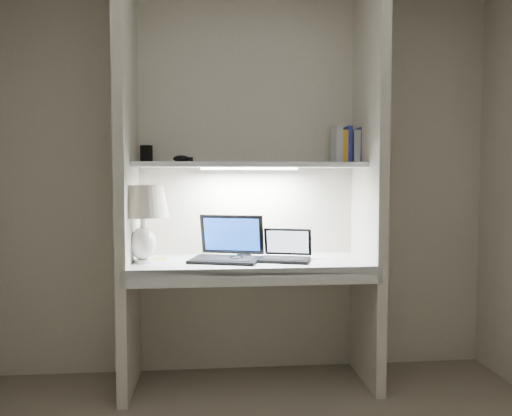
{
  "coord_description": "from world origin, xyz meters",
  "views": [
    {
      "loc": [
        -0.24,
        -1.77,
        1.27
      ],
      "look_at": [
        0.02,
        1.05,
        1.1
      ],
      "focal_mm": 35.0,
      "sensor_mm": 36.0,
      "label": 1
    }
  ],
  "objects": [
    {
      "name": "back_wall",
      "position": [
        0.0,
        1.5,
        1.25
      ],
      "size": [
        3.2,
        0.01,
        2.5
      ],
      "primitive_type": "cube",
      "color": "beige",
      "rests_on": "floor"
    },
    {
      "name": "alcove_panel_left",
      "position": [
        -0.73,
        1.23,
        1.25
      ],
      "size": [
        0.06,
        0.55,
        2.5
      ],
      "primitive_type": "cube",
      "color": "beige",
      "rests_on": "floor"
    },
    {
      "name": "alcove_panel_right",
      "position": [
        0.73,
        1.23,
        1.25
      ],
      "size": [
        0.06,
        0.55,
        2.5
      ],
      "primitive_type": "cube",
      "color": "beige",
      "rests_on": "floor"
    },
    {
      "name": "desk",
      "position": [
        0.0,
        1.23,
        0.75
      ],
      "size": [
        1.4,
        0.55,
        0.04
      ],
      "primitive_type": "cube",
      "color": "white",
      "rests_on": "alcove_panel_left"
    },
    {
      "name": "desk_apron",
      "position": [
        0.0,
        0.96,
        0.72
      ],
      "size": [
        1.46,
        0.03,
        0.1
      ],
      "primitive_type": "cube",
      "color": "silver",
      "rests_on": "desk"
    },
    {
      "name": "shelf",
      "position": [
        0.0,
        1.32,
        1.35
      ],
      "size": [
        1.4,
        0.36,
        0.03
      ],
      "primitive_type": "cube",
      "color": "silver",
      "rests_on": "back_wall"
    },
    {
      "name": "strip_light",
      "position": [
        0.0,
        1.32,
        1.33
      ],
      "size": [
        0.6,
        0.04,
        0.02
      ],
      "primitive_type": "cube",
      "color": "white",
      "rests_on": "shelf"
    },
    {
      "name": "table_lamp",
      "position": [
        -0.64,
        1.21,
        1.08
      ],
      "size": [
        0.31,
        0.31,
        0.46
      ],
      "color": "white",
      "rests_on": "desk"
    },
    {
      "name": "laptop_main",
      "position": [
        -0.14,
        1.27,
        0.83
      ],
      "size": [
        0.48,
        0.44,
        0.27
      ],
      "rotation": [
        0.0,
        0.0,
        -0.28
      ],
      "color": "black",
      "rests_on": "desk"
    },
    {
      "name": "laptop_netbook",
      "position": [
        0.21,
        1.22,
        0.81
      ],
      "size": [
        0.35,
        0.33,
        0.19
      ],
      "rotation": [
        0.0,
        0.0,
        -0.29
      ],
      "color": "black",
      "rests_on": "desk"
    },
    {
      "name": "speaker",
      "position": [
        -0.02,
        1.42,
        0.84
      ],
      "size": [
        0.11,
        0.09,
        0.13
      ],
      "primitive_type": "cube",
      "rotation": [
        0.0,
        0.0,
        -0.29
      ],
      "color": "silver",
      "rests_on": "desk"
    },
    {
      "name": "mouse",
      "position": [
        -0.09,
        1.21,
        0.79
      ],
      "size": [
        0.11,
        0.08,
        0.03
      ],
      "primitive_type": "ellipsoid",
      "rotation": [
        0.0,
        0.0,
        0.27
      ],
      "color": "black",
      "rests_on": "desk"
    },
    {
      "name": "cable_coil",
      "position": [
        0.03,
        1.16,
        0.78
      ],
      "size": [
        0.09,
        0.09,
        0.01
      ],
      "primitive_type": "torus",
      "rotation": [
        0.0,
        0.0,
        -0.09
      ],
      "color": "black",
      "rests_on": "desk"
    },
    {
      "name": "sticky_note",
      "position": [
        -0.55,
        1.33,
        0.77
      ],
      "size": [
        0.09,
        0.09,
        0.0
      ],
      "primitive_type": "cube",
      "rotation": [
        0.0,
        0.0,
        0.19
      ],
      "color": "gold",
      "rests_on": "desk"
    },
    {
      "name": "book_row",
      "position": [
        0.65,
        1.36,
        1.47
      ],
      "size": [
        0.22,
        0.15,
        0.23
      ],
      "color": "silver",
      "rests_on": "shelf"
    },
    {
      "name": "shelf_box",
      "position": [
        -0.64,
        1.42,
        1.42
      ],
      "size": [
        0.08,
        0.07,
        0.11
      ],
      "primitive_type": "cube",
      "rotation": [
        0.0,
        0.0,
        -0.39
      ],
      "color": "black",
      "rests_on": "shelf"
    },
    {
      "name": "shelf_gadget",
      "position": [
        -0.42,
        1.36,
        1.39
      ],
      "size": [
        0.12,
        0.09,
        0.04
      ],
      "primitive_type": "ellipsoid",
      "rotation": [
        0.0,
        0.0,
        -0.18
      ],
      "color": "black",
      "rests_on": "shelf"
    }
  ]
}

